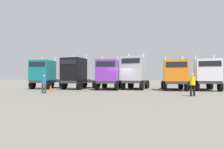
# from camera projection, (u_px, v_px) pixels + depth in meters

# --- Properties ---
(ground) EXTENTS (200.00, 200.00, 0.00)m
(ground) POSITION_uv_depth(u_px,v_px,m) (121.00, 90.00, 20.24)
(ground) COLOR slate
(semi_truck_teal) EXTENTS (2.95, 6.06, 4.19)m
(semi_truck_teal) POSITION_uv_depth(u_px,v_px,m) (45.00, 74.00, 23.32)
(semi_truck_teal) COLOR #333338
(semi_truck_teal) RESTS_ON ground
(semi_truck_black) EXTENTS (3.95, 6.79, 4.39)m
(semi_truck_black) POSITION_uv_depth(u_px,v_px,m) (77.00, 73.00, 22.57)
(semi_truck_black) COLOR #333338
(semi_truck_black) RESTS_ON ground
(semi_truck_purple) EXTENTS (2.77, 6.33, 4.06)m
(semi_truck_purple) POSITION_uv_depth(u_px,v_px,m) (108.00, 74.00, 21.47)
(semi_truck_purple) COLOR #333338
(semi_truck_purple) RESTS_ON ground
(semi_truck_silver) EXTENTS (3.72, 6.06, 4.46)m
(semi_truck_silver) POSITION_uv_depth(u_px,v_px,m) (134.00, 73.00, 21.79)
(semi_truck_silver) COLOR #333338
(semi_truck_silver) RESTS_ON ground
(semi_truck_orange) EXTENTS (3.09, 6.07, 3.92)m
(semi_truck_orange) POSITION_uv_depth(u_px,v_px,m) (174.00, 75.00, 20.41)
(semi_truck_orange) COLOR #333338
(semi_truck_orange) RESTS_ON ground
(semi_truck_white) EXTENTS (3.41, 6.37, 3.99)m
(semi_truck_white) POSITION_uv_depth(u_px,v_px,m) (206.00, 75.00, 20.09)
(semi_truck_white) COLOR #333338
(semi_truck_white) RESTS_ON ground
(visitor_in_hivis) EXTENTS (0.52, 0.52, 1.77)m
(visitor_in_hivis) POSITION_uv_depth(u_px,v_px,m) (193.00, 83.00, 13.91)
(visitor_in_hivis) COLOR black
(visitor_in_hivis) RESTS_ON ground
(visitor_with_camera) EXTENTS (0.45, 0.43, 1.68)m
(visitor_with_camera) POSITION_uv_depth(u_px,v_px,m) (44.00, 83.00, 16.51)
(visitor_with_camera) COLOR #343434
(visitor_with_camera) RESTS_ON ground
(traffic_cone_near) EXTENTS (0.36, 0.36, 0.73)m
(traffic_cone_near) POSITION_uv_depth(u_px,v_px,m) (51.00, 88.00, 18.35)
(traffic_cone_near) COLOR #F2590C
(traffic_cone_near) RESTS_ON ground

